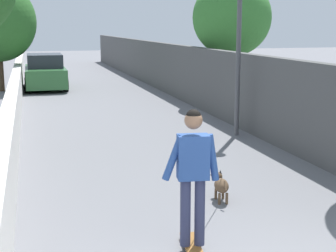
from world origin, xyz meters
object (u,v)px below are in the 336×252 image
(tree_right_distant, at_px, (232,18))
(dog, at_px, (221,185))
(person_skateboarder, at_px, (193,167))
(skateboard, at_px, (192,246))
(car_near, at_px, (45,73))
(lamp_post, at_px, (239,20))

(tree_right_distant, distance_m, dog, 10.71)
(dog, bearing_deg, person_skateboarder, 148.09)
(tree_right_distant, height_order, dog, tree_right_distant)
(tree_right_distant, xyz_separation_m, skateboard, (-11.15, 5.08, -2.97))
(skateboard, height_order, car_near, car_near)
(tree_right_distant, relative_size, person_skateboarder, 2.56)
(lamp_post, distance_m, dog, 5.73)
(skateboard, bearing_deg, lamp_post, -27.52)
(skateboard, relative_size, dog, 0.42)
(lamp_post, bearing_deg, car_near, 21.11)
(tree_right_distant, distance_m, car_near, 9.26)
(person_skateboarder, bearing_deg, dog, -31.91)
(skateboard, xyz_separation_m, person_skateboarder, (-0.00, -0.00, 1.03))
(lamp_post, bearing_deg, dog, 154.14)
(person_skateboarder, xyz_separation_m, car_near, (17.58, 1.16, -0.38))
(lamp_post, height_order, car_near, lamp_post)
(person_skateboarder, height_order, dog, person_skateboarder)
(skateboard, bearing_deg, car_near, 3.79)
(skateboard, height_order, person_skateboarder, person_skateboarder)
(dog, relative_size, car_near, 0.47)
(dog, xyz_separation_m, car_near, (15.95, 2.18, 0.44))
(lamp_post, bearing_deg, skateboard, 152.48)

